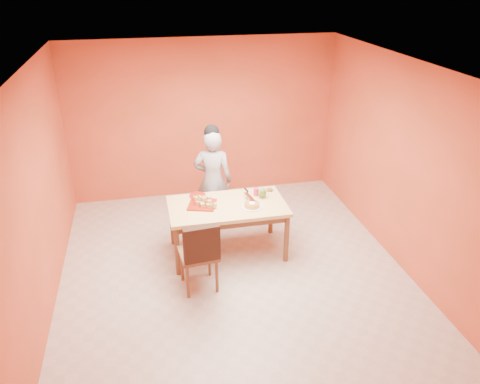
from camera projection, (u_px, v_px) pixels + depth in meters
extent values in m
plane|color=#B8AD9D|center=(233.00, 270.00, 6.30)|extent=(5.00, 5.00, 0.00)
plane|color=silver|center=(231.00, 67.00, 5.12)|extent=(5.00, 5.00, 0.00)
plane|color=#DC5132|center=(203.00, 120.00, 7.91)|extent=(4.50, 0.00, 4.50)
plane|color=#DC5132|center=(37.00, 196.00, 5.28)|extent=(0.00, 5.00, 5.00)
plane|color=#DC5132|center=(400.00, 164.00, 6.14)|extent=(0.00, 5.00, 5.00)
cube|color=#E7CC79|center=(227.00, 206.00, 6.38)|extent=(1.60, 0.90, 0.05)
cube|color=brown|center=(227.00, 211.00, 6.42)|extent=(1.48, 0.78, 0.10)
cylinder|color=brown|center=(177.00, 251.00, 6.07)|extent=(0.07, 0.07, 0.71)
cylinder|color=brown|center=(172.00, 222.00, 6.75)|extent=(0.07, 0.07, 0.71)
cylinder|color=brown|center=(286.00, 239.00, 6.35)|extent=(0.07, 0.07, 0.71)
cylinder|color=brown|center=(271.00, 212.00, 7.03)|extent=(0.07, 0.07, 0.71)
imported|color=gray|center=(213.00, 180.00, 7.01)|extent=(0.66, 0.52, 1.58)
cube|color=maroon|center=(202.00, 205.00, 6.35)|extent=(0.45, 0.45, 0.02)
cylinder|color=maroon|center=(198.00, 196.00, 6.61)|extent=(0.26, 0.26, 0.01)
cylinder|color=silver|center=(252.00, 207.00, 6.30)|extent=(0.37, 0.37, 0.01)
cylinder|color=orange|center=(252.00, 205.00, 6.29)|extent=(0.26, 0.26, 0.05)
cube|color=white|center=(250.00, 197.00, 6.44)|extent=(0.10, 0.30, 0.01)
ellipsoid|color=olive|center=(262.00, 193.00, 6.53)|extent=(0.13, 0.11, 0.15)
cylinder|color=#CC1E4D|center=(256.00, 192.00, 6.61)|extent=(0.09, 0.09, 0.11)
cylinder|color=#36190E|center=(270.00, 190.00, 6.76)|extent=(0.12, 0.12, 0.03)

